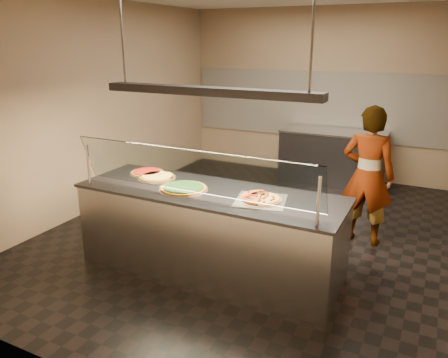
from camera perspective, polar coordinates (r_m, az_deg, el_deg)
The scene contains 19 objects.
ground at distance 5.85m, azimuth 4.13°, elevation -6.94°, with size 5.00×6.00×0.02m, color black.
wall_back at distance 8.24m, azimuth 12.59°, elevation 10.82°, with size 5.00×0.02×3.00m, color tan.
wall_front at distance 2.92m, azimuth -18.52°, elevation -1.63°, with size 5.00×0.02×3.00m, color tan.
wall_left at distance 6.74m, azimuth -15.92°, elevation 9.15°, with size 0.02×6.00×3.00m, color tan.
tile_band at distance 8.24m, azimuth 12.44°, elevation 9.42°, with size 4.90×0.02×1.20m, color silver.
serving_counter at distance 4.70m, azimuth -1.91°, elevation -6.89°, with size 2.83×0.94×0.93m.
sneeze_guard at distance 4.16m, azimuth -4.26°, elevation 0.93°, with size 2.59×0.18×0.54m.
perforated_tray at distance 4.26m, azimuth 4.82°, elevation -2.76°, with size 0.58×0.58×0.01m.
half_pizza_pepperoni at distance 4.29m, azimuth 3.65°, elevation -2.21°, with size 0.28×0.43×0.05m.
half_pizza_sausage at distance 4.23m, azimuth 6.01°, elevation -2.68°, with size 0.28×0.43×0.04m.
pizza_spinach at distance 4.58m, azimuth -5.30°, elevation -1.18°, with size 0.52×0.52×0.03m.
pizza_cheese at distance 5.01m, azimuth -8.70°, elevation 0.33°, with size 0.43×0.43×0.03m.
pizza_tomato at distance 5.20m, azimuth -9.96°, elevation 0.91°, with size 0.40×0.40×0.03m.
pizza_spatula at distance 5.02m, azimuth -7.92°, elevation 0.58°, with size 0.26×0.20×0.02m.
prep_table at distance 7.90m, azimuth 13.87°, elevation 2.81°, with size 1.76×0.74×0.93m.
worker at distance 5.55m, azimuth 18.26°, elevation 0.40°, with size 0.62×0.41×1.71m, color #353343.
heat_lamp_housing at distance 4.31m, azimuth -2.11°, elevation 11.39°, with size 2.30×0.18×0.08m, color #343439.
lamp_rod_left at distance 4.84m, azimuth -13.19°, elevation 18.11°, with size 0.02×0.02×1.01m, color #B7B7BC.
lamp_rod_right at distance 3.90m, azimuth 11.52°, elevation 18.44°, with size 0.02×0.02×1.01m, color #B7B7BC.
Camera 1 is at (2.00, -4.93, 2.42)m, focal length 35.00 mm.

